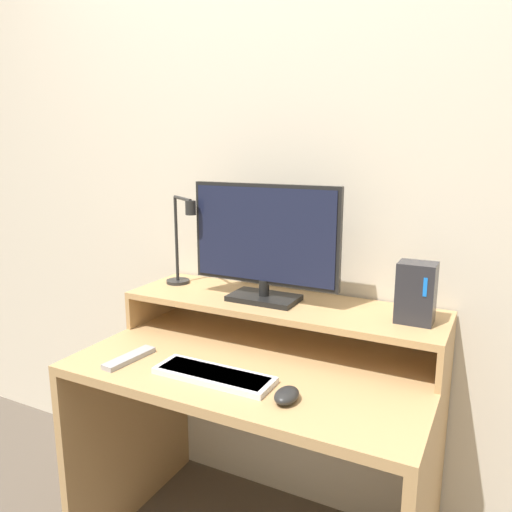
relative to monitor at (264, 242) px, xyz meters
The scene contains 9 objects.
wall_back 0.27m from the monitor, 75.06° to the left, with size 6.00×0.05×2.50m.
desk 0.60m from the monitor, 70.88° to the right, with size 1.11×0.68×0.74m.
monitor_shelf 0.24m from the monitor, 14.80° to the left, with size 1.11×0.32×0.14m.
monitor is the anchor object (origin of this frame).
desk_lamp 0.36m from the monitor, behind, with size 0.19×0.15×0.34m.
router_dock 0.51m from the monitor, ahead, with size 0.11×0.09×0.19m.
keyboard 0.48m from the monitor, 89.23° to the right, with size 0.36×0.12×0.02m.
mouse 0.56m from the monitor, 56.20° to the right, with size 0.06×0.09×0.04m.
remote_control 0.58m from the monitor, 129.91° to the right, with size 0.06×0.19×0.02m.
Camera 1 is at (0.67, -0.98, 1.41)m, focal length 35.00 mm.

